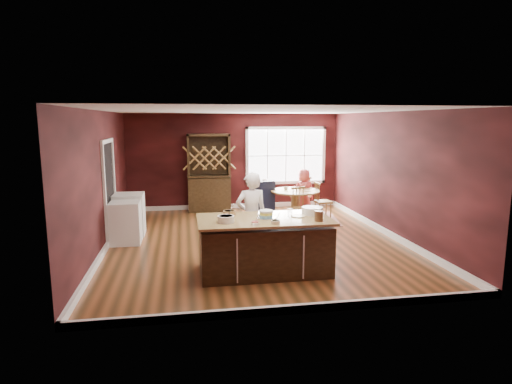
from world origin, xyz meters
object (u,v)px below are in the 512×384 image
chair_east (323,200)px  dryer (129,215)px  dining_table (295,199)px  chair_south (302,207)px  washer (126,223)px  layer_cake (266,214)px  high_chair (265,198)px  hutch (209,173)px  seated_woman (304,192)px  baker (251,216)px  toddler (264,187)px  chair_north (301,195)px  kitchen_island (264,246)px

chair_east → dryer: size_ratio=1.03×
dining_table → chair_south: chair_south is taller
dryer → washer: bearing=-90.0°
chair_south → layer_cake: bearing=-132.0°
layer_cake → chair_south: layer_cake is taller
high_chair → hutch: hutch is taller
seated_woman → chair_south: bearing=64.9°
layer_cake → hutch: bearing=97.1°
baker → toddler: size_ratio=6.14×
hutch → toddler: bearing=-38.0°
high_chair → toddler: bearing=121.7°
washer → seated_woman: bearing=24.5°
chair_north → dryer: (-4.34, -1.60, -0.04)m
kitchen_island → layer_cake: layer_cake is taller
baker → kitchen_island: bearing=89.9°
chair_east → high_chair: (-1.47, 0.32, 0.03)m
high_chair → chair_north: bearing=9.8°
chair_north → chair_south: bearing=51.0°
seated_woman → high_chair: 1.09m
seated_woman → dryer: size_ratio=1.34×
chair_east → high_chair: high_chair is taller
washer → kitchen_island: bearing=-40.6°
chair_east → washer: 4.98m
dining_table → seated_woman: (0.36, 0.45, 0.09)m
chair_east → high_chair: bearing=74.2°
chair_north → washer: bearing=3.0°
high_chair → washer: bearing=-160.2°
seated_woman → dryer: (-4.35, -1.34, -0.16)m
seated_woman → dryer: 4.56m
high_chair → toddler: high_chair is taller
high_chair → dryer: high_chair is taller
chair_east → chair_north: (-0.40, 0.70, 0.03)m
dryer → kitchen_island: bearing=-48.0°
layer_cake → chair_north: layer_cake is taller
chair_east → toddler: 1.57m
chair_south → chair_north: 1.50m
high_chair → dryer: 3.49m
kitchen_island → layer_cake: 0.55m
kitchen_island → seated_woman: 4.52m
seated_woman → washer: size_ratio=1.43×
chair_south → seated_woman: size_ratio=0.76×
chair_east → toddler: size_ratio=3.66×
baker → hutch: hutch is taller
dryer → layer_cake: bearing=-47.6°
chair_south → dryer: chair_south is taller
kitchen_island → dining_table: (1.50, 3.67, 0.10)m
dining_table → washer: washer is taller
hutch → kitchen_island: bearing=-83.2°
seated_woman → dining_table: bearing=44.5°
baker → chair_north: baker is taller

